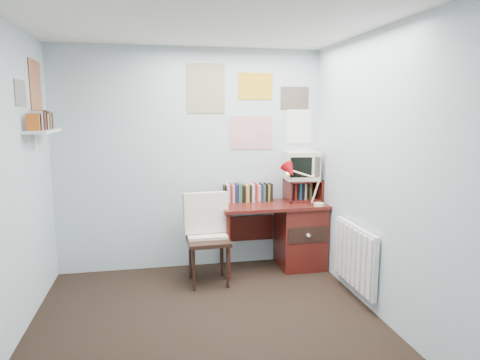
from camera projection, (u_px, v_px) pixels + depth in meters
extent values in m
plane|color=black|center=(213.00, 342.00, 3.37)|extent=(3.50, 3.50, 0.00)
cube|color=#ADBCC6|center=(191.00, 160.00, 4.86)|extent=(3.00, 0.02, 2.50)
cube|color=#ADBCC6|center=(395.00, 180.00, 3.46)|extent=(0.02, 3.50, 2.50)
cube|color=white|center=(209.00, 9.00, 2.97)|extent=(3.00, 3.50, 0.02)
cube|color=#551813|center=(273.00, 205.00, 4.85)|extent=(1.20, 0.55, 0.03)
cube|color=#551813|center=(300.00, 236.00, 4.98)|extent=(0.50, 0.50, 0.72)
cylinder|color=#551813|center=(228.00, 247.00, 4.58)|extent=(0.04, 0.04, 0.72)
cylinder|color=#551813|center=(222.00, 235.00, 5.03)|extent=(0.04, 0.04, 0.72)
cube|color=#551813|center=(247.00, 228.00, 5.10)|extent=(0.64, 0.02, 0.30)
cube|color=black|center=(208.00, 241.00, 4.45)|extent=(0.48, 0.46, 0.92)
cube|color=#AE0B13|center=(320.00, 187.00, 4.71)|extent=(0.32, 0.28, 0.43)
cube|color=#551813|center=(303.00, 190.00, 5.02)|extent=(0.40, 0.30, 0.25)
cube|color=beige|center=(301.00, 164.00, 4.98)|extent=(0.41, 0.38, 0.36)
cube|color=#551813|center=(249.00, 192.00, 4.96)|extent=(0.60, 0.14, 0.22)
cube|color=white|center=(355.00, 256.00, 4.12)|extent=(0.09, 0.80, 0.60)
cube|color=white|center=(43.00, 131.00, 3.90)|extent=(0.20, 0.62, 0.24)
cube|color=white|center=(251.00, 107.00, 4.90)|extent=(1.20, 0.01, 0.90)
cube|color=white|center=(28.00, 89.00, 3.82)|extent=(0.01, 0.70, 0.60)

